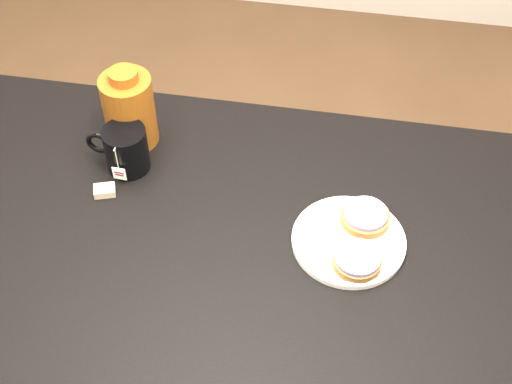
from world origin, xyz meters
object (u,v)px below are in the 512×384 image
(table, at_px, (228,275))
(plate, at_px, (349,240))
(bagel_package, at_px, (129,109))
(mug, at_px, (125,149))
(teabag_pouch, at_px, (105,191))
(bagel_front, at_px, (357,260))
(bagel_back, at_px, (365,216))

(table, distance_m, plate, 0.26)
(plate, relative_size, bagel_package, 1.18)
(table, height_order, mug, mug)
(plate, xyz_separation_m, mug, (-0.50, 0.13, 0.05))
(plate, bearing_deg, teabag_pouch, 175.18)
(table, distance_m, bagel_front, 0.28)
(table, distance_m, teabag_pouch, 0.32)
(teabag_pouch, bearing_deg, table, -20.24)
(bagel_front, relative_size, teabag_pouch, 3.03)
(bagel_back, height_order, bagel_package, bagel_package)
(plate, bearing_deg, bagel_package, 156.93)
(bagel_back, xyz_separation_m, mug, (-0.53, 0.08, 0.03))
(bagel_back, distance_m, bagel_front, 0.11)
(table, xyz_separation_m, bagel_back, (0.27, 0.12, 0.11))
(bagel_back, height_order, bagel_front, same)
(table, relative_size, plate, 6.03)
(mug, xyz_separation_m, teabag_pouch, (-0.03, -0.09, -0.04))
(table, height_order, teabag_pouch, teabag_pouch)
(plate, distance_m, bagel_front, 0.07)
(bagel_back, xyz_separation_m, bagel_package, (-0.55, 0.17, 0.07))
(bagel_package, bearing_deg, teabag_pouch, -94.66)
(teabag_pouch, distance_m, bagel_package, 0.19)
(bagel_back, bearing_deg, mug, 171.59)
(mug, relative_size, teabag_pouch, 3.20)
(table, bearing_deg, mug, 143.56)
(bagel_back, bearing_deg, bagel_front, -94.04)
(table, relative_size, bagel_back, 13.66)
(plate, bearing_deg, bagel_front, -71.61)
(bagel_back, relative_size, teabag_pouch, 2.28)
(table, distance_m, bagel_back, 0.31)
(plate, relative_size, bagel_back, 2.27)
(bagel_package, bearing_deg, mug, -82.12)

